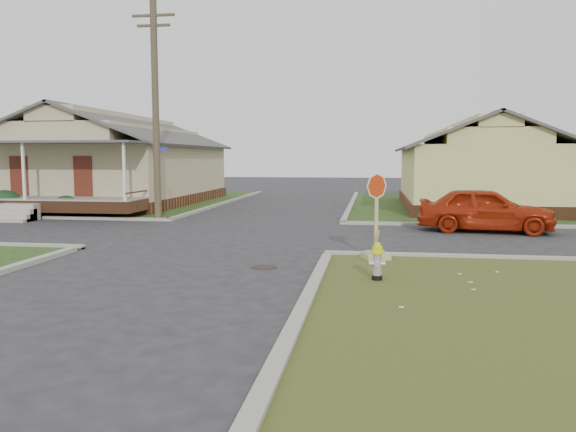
# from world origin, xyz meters

# --- Properties ---
(ground) EXTENTS (120.00, 120.00, 0.00)m
(ground) POSITION_xyz_m (0.00, 0.00, 0.00)
(ground) COLOR #262628
(ground) RESTS_ON ground
(verge_far_left) EXTENTS (19.00, 19.00, 0.05)m
(verge_far_left) POSITION_xyz_m (-13.00, 18.00, 0.03)
(verge_far_left) COLOR #203E16
(verge_far_left) RESTS_ON ground
(curbs) EXTENTS (80.00, 40.00, 0.12)m
(curbs) POSITION_xyz_m (0.00, 5.00, 0.00)
(curbs) COLOR #9B9A8C
(curbs) RESTS_ON ground
(manhole) EXTENTS (0.64, 0.64, 0.01)m
(manhole) POSITION_xyz_m (2.20, -0.50, 0.01)
(manhole) COLOR black
(manhole) RESTS_ON ground
(corner_house) EXTENTS (10.10, 15.50, 5.30)m
(corner_house) POSITION_xyz_m (-10.00, 16.68, 2.28)
(corner_house) COLOR brown
(corner_house) RESTS_ON ground
(side_house_yellow) EXTENTS (7.60, 11.60, 4.70)m
(side_house_yellow) POSITION_xyz_m (10.00, 16.50, 2.19)
(side_house_yellow) COLOR brown
(side_house_yellow) RESTS_ON ground
(utility_pole) EXTENTS (1.80, 0.28, 9.00)m
(utility_pole) POSITION_xyz_m (-4.20, 8.90, 4.66)
(utility_pole) COLOR #403325
(utility_pole) RESTS_ON ground
(fire_hydrant) EXTENTS (0.30, 0.30, 0.81)m
(fire_hydrant) POSITION_xyz_m (4.88, -1.69, 0.49)
(fire_hydrant) COLOR black
(fire_hydrant) RESTS_ON ground
(stop_sign) EXTENTS (0.63, 0.61, 2.21)m
(stop_sign) POSITION_xyz_m (4.86, 0.79, 0.53)
(stop_sign) COLOR tan
(stop_sign) RESTS_ON ground
(red_sedan) EXTENTS (4.87, 2.48, 1.59)m
(red_sedan) POSITION_xyz_m (8.74, 7.12, 0.79)
(red_sedan) COLOR #A2240B
(red_sedan) RESTS_ON ground
(hedge_left) EXTENTS (1.47, 1.21, 1.12)m
(hedge_left) POSITION_xyz_m (-11.52, 9.25, 0.61)
(hedge_left) COLOR #14371B
(hedge_left) RESTS_ON verge_far_left
(hedge_right) EXTENTS (1.27, 1.04, 0.97)m
(hedge_right) POSITION_xyz_m (-8.69, 9.43, 0.53)
(hedge_right) COLOR #14371B
(hedge_right) RESTS_ON verge_far_left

